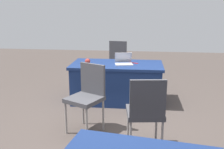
% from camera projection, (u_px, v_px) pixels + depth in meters
% --- Properties ---
extents(ground_plane, '(14.40, 14.40, 0.00)m').
position_uv_depth(ground_plane, '(116.00, 135.00, 3.72)').
color(ground_plane, '#4C423D').
extents(table_foreground, '(1.71, 0.89, 0.73)m').
position_uv_depth(table_foreground, '(117.00, 82.00, 5.00)').
color(table_foreground, navy).
rests_on(table_foreground, ground).
extents(chair_near_front, '(0.50, 0.50, 0.98)m').
position_uv_depth(chair_near_front, '(119.00, 57.00, 6.39)').
color(chair_near_front, '#9E9993').
rests_on(chair_near_front, ground).
extents(chair_tucked_left, '(0.50, 0.50, 0.98)m').
position_uv_depth(chair_tucked_left, '(146.00, 109.00, 3.16)').
color(chair_tucked_left, '#9E9993').
rests_on(chair_tucked_left, ground).
extents(chair_tucked_right, '(0.59, 0.59, 0.98)m').
position_uv_depth(chair_tucked_right, '(87.00, 93.00, 3.75)').
color(chair_tucked_right, '#9E9993').
rests_on(chair_tucked_right, ground).
extents(laptop_silver, '(0.36, 0.35, 0.21)m').
position_uv_depth(laptop_silver, '(124.00, 62.00, 4.86)').
color(laptop_silver, silver).
rests_on(laptop_silver, table_foreground).
extents(yarn_ball, '(0.10, 0.10, 0.10)m').
position_uv_depth(yarn_ball, '(88.00, 61.00, 4.88)').
color(yarn_ball, '#B2382D').
rests_on(yarn_ball, table_foreground).
extents(scissors_red, '(0.18, 0.11, 0.01)m').
position_uv_depth(scissors_red, '(134.00, 63.00, 4.96)').
color(scissors_red, red).
rests_on(scissors_red, table_foreground).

